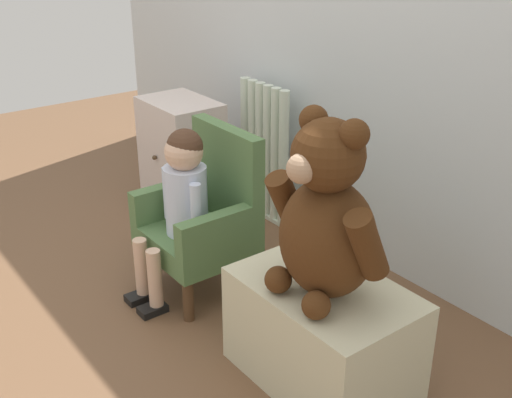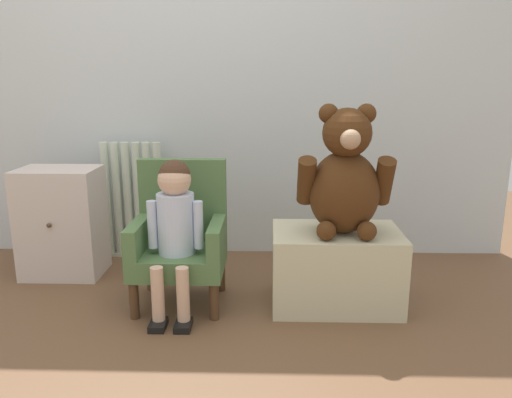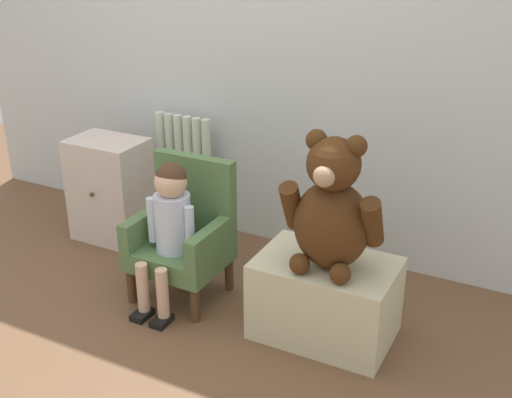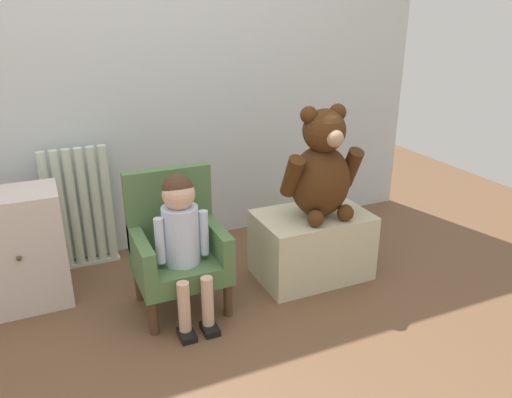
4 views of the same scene
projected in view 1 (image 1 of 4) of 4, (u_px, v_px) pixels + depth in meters
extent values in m
plane|color=brown|center=(87.00, 322.00, 2.49)|extent=(6.00, 6.00, 0.00)
cylinder|color=silver|center=(246.00, 142.00, 3.33)|extent=(0.05, 0.05, 0.68)
cylinder|color=silver|center=(253.00, 145.00, 3.28)|extent=(0.05, 0.05, 0.68)
cylinder|color=silver|center=(260.00, 148.00, 3.24)|extent=(0.05, 0.05, 0.68)
cylinder|color=silver|center=(268.00, 152.00, 3.19)|extent=(0.05, 0.05, 0.68)
cylinder|color=silver|center=(275.00, 155.00, 3.15)|extent=(0.05, 0.05, 0.68)
cylinder|color=silver|center=(283.00, 159.00, 3.10)|extent=(0.05, 0.05, 0.68)
cube|color=silver|center=(264.00, 212.00, 3.36)|extent=(0.37, 0.05, 0.02)
cube|color=beige|center=(182.00, 156.00, 3.31)|extent=(0.42, 0.29, 0.59)
sphere|color=#4C3823|center=(154.00, 158.00, 3.21)|extent=(0.02, 0.02, 0.02)
cube|color=#4E7041|center=(197.00, 240.00, 2.63)|extent=(0.43, 0.38, 0.10)
cube|color=#4E7041|center=(227.00, 174.00, 2.62)|extent=(0.43, 0.06, 0.41)
cube|color=#4E7041|center=(172.00, 198.00, 2.72)|extent=(0.06, 0.38, 0.14)
cube|color=#4E7041|center=(221.00, 230.00, 2.45)|extent=(0.06, 0.38, 0.14)
cylinder|color=#4C331E|center=(144.00, 263.00, 2.73)|extent=(0.04, 0.04, 0.17)
cylinder|color=#4C331E|center=(188.00, 300.00, 2.47)|extent=(0.04, 0.04, 0.17)
cylinder|color=#4C331E|center=(206.00, 241.00, 2.91)|extent=(0.04, 0.04, 0.17)
cylinder|color=#4C331E|center=(254.00, 275.00, 2.65)|extent=(0.04, 0.04, 0.17)
cylinder|color=silver|center=(186.00, 200.00, 2.53)|extent=(0.17, 0.17, 0.28)
sphere|color=#D8AD8E|center=(184.00, 152.00, 2.45)|extent=(0.15, 0.15, 0.15)
sphere|color=#472D1E|center=(185.00, 147.00, 2.44)|extent=(0.14, 0.14, 0.14)
cylinder|color=#D8AD8E|center=(141.00, 267.00, 2.58)|extent=(0.06, 0.06, 0.24)
cube|color=black|center=(140.00, 297.00, 2.62)|extent=(0.07, 0.11, 0.03)
cylinder|color=#D8AD8E|center=(155.00, 278.00, 2.50)|extent=(0.06, 0.06, 0.24)
cube|color=black|center=(153.00, 309.00, 2.54)|extent=(0.07, 0.11, 0.03)
cylinder|color=silver|center=(168.00, 193.00, 2.60)|extent=(0.04, 0.04, 0.22)
cylinder|color=silver|center=(196.00, 211.00, 2.45)|extent=(0.04, 0.04, 0.22)
cube|color=beige|center=(322.00, 333.00, 2.12)|extent=(0.60, 0.40, 0.37)
ellipsoid|color=#472711|center=(327.00, 238.00, 1.94)|extent=(0.32, 0.28, 0.38)
sphere|color=#472711|center=(328.00, 155.00, 1.82)|extent=(0.22, 0.22, 0.22)
sphere|color=tan|center=(302.00, 168.00, 1.77)|extent=(0.09, 0.09, 0.09)
sphere|color=#472711|center=(314.00, 120.00, 1.85)|extent=(0.09, 0.09, 0.09)
sphere|color=#472711|center=(354.00, 134.00, 1.74)|extent=(0.09, 0.09, 0.09)
cylinder|color=#472711|center=(288.00, 203.00, 2.04)|extent=(0.08, 0.17, 0.23)
cylinder|color=#472711|center=(367.00, 245.00, 1.78)|extent=(0.08, 0.17, 0.23)
sphere|color=#472711|center=(278.00, 280.00, 2.00)|extent=(0.09, 0.09, 0.09)
sphere|color=#472711|center=(316.00, 305.00, 1.87)|extent=(0.09, 0.09, 0.09)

